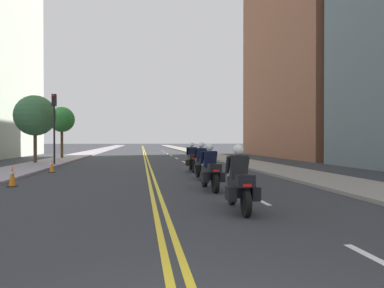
{
  "coord_description": "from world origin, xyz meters",
  "views": [
    {
      "loc": [
        -0.47,
        -2.31,
        1.73
      ],
      "look_at": [
        2.0,
        15.02,
        1.55
      ],
      "focal_mm": 33.66,
      "sensor_mm": 36.0,
      "label": 1
    }
  ],
  "objects_px": {
    "traffic_cone_0": "(12,176)",
    "street_tree_0": "(62,120)",
    "motorcycle_3": "(192,159)",
    "motorcycle_0": "(239,185)",
    "traffic_light_near": "(54,116)",
    "street_tree_1": "(35,116)",
    "motorcycle_1": "(210,171)",
    "traffic_cone_2": "(52,165)",
    "motorcycle_2": "(202,164)"
  },
  "relations": [
    {
      "from": "traffic_cone_0",
      "to": "street_tree_0",
      "type": "bearing_deg",
      "value": 96.91
    },
    {
      "from": "street_tree_0",
      "to": "motorcycle_3",
      "type": "bearing_deg",
      "value": -56.0
    },
    {
      "from": "motorcycle_0",
      "to": "traffic_light_near",
      "type": "xyz_separation_m",
      "value": [
        -8.14,
        16.75,
        2.69
      ]
    },
    {
      "from": "motorcycle_0",
      "to": "street_tree_1",
      "type": "xyz_separation_m",
      "value": [
        -9.97,
        18.95,
        2.86
      ]
    },
    {
      "from": "motorcycle_0",
      "to": "traffic_cone_0",
      "type": "height_order",
      "value": "motorcycle_0"
    },
    {
      "from": "motorcycle_0",
      "to": "street_tree_0",
      "type": "xyz_separation_m",
      "value": [
        -9.58,
        25.96,
        2.97
      ]
    },
    {
      "from": "motorcycle_1",
      "to": "traffic_cone_2",
      "type": "distance_m",
      "value": 10.67
    },
    {
      "from": "motorcycle_1",
      "to": "traffic_cone_2",
      "type": "height_order",
      "value": "motorcycle_1"
    },
    {
      "from": "motorcycle_0",
      "to": "traffic_cone_0",
      "type": "relative_size",
      "value": 2.68
    },
    {
      "from": "motorcycle_2",
      "to": "traffic_cone_2",
      "type": "distance_m",
      "value": 8.67
    },
    {
      "from": "motorcycle_1",
      "to": "traffic_light_near",
      "type": "xyz_separation_m",
      "value": [
        -8.15,
        13.02,
        2.69
      ]
    },
    {
      "from": "street_tree_0",
      "to": "motorcycle_2",
      "type": "bearing_deg",
      "value": -62.28
    },
    {
      "from": "motorcycle_2",
      "to": "street_tree_0",
      "type": "relative_size",
      "value": 0.45
    },
    {
      "from": "motorcycle_0",
      "to": "motorcycle_1",
      "type": "height_order",
      "value": "motorcycle_0"
    },
    {
      "from": "motorcycle_1",
      "to": "motorcycle_2",
      "type": "relative_size",
      "value": 1.05
    },
    {
      "from": "traffic_light_near",
      "to": "street_tree_1",
      "type": "height_order",
      "value": "street_tree_1"
    },
    {
      "from": "traffic_light_near",
      "to": "street_tree_0",
      "type": "distance_m",
      "value": 9.33
    },
    {
      "from": "traffic_cone_0",
      "to": "traffic_cone_2",
      "type": "height_order",
      "value": "traffic_cone_0"
    },
    {
      "from": "motorcycle_3",
      "to": "traffic_light_near",
      "type": "distance_m",
      "value": 10.58
    },
    {
      "from": "traffic_cone_2",
      "to": "traffic_light_near",
      "type": "distance_m",
      "value": 5.96
    },
    {
      "from": "traffic_cone_2",
      "to": "motorcycle_0",
      "type": "bearing_deg",
      "value": -58.68
    },
    {
      "from": "traffic_light_near",
      "to": "street_tree_0",
      "type": "height_order",
      "value": "traffic_light_near"
    },
    {
      "from": "traffic_cone_0",
      "to": "motorcycle_2",
      "type": "bearing_deg",
      "value": 11.09
    },
    {
      "from": "motorcycle_0",
      "to": "traffic_cone_2",
      "type": "xyz_separation_m",
      "value": [
        -7.11,
        11.68,
        -0.27
      ]
    },
    {
      "from": "motorcycle_1",
      "to": "motorcycle_2",
      "type": "xyz_separation_m",
      "value": [
        0.28,
        3.44,
        0.02
      ]
    },
    {
      "from": "motorcycle_0",
      "to": "street_tree_0",
      "type": "height_order",
      "value": "street_tree_0"
    },
    {
      "from": "motorcycle_3",
      "to": "traffic_cone_0",
      "type": "relative_size",
      "value": 2.75
    },
    {
      "from": "motorcycle_2",
      "to": "traffic_cone_2",
      "type": "xyz_separation_m",
      "value": [
        -7.4,
        4.51,
        -0.28
      ]
    },
    {
      "from": "traffic_cone_2",
      "to": "motorcycle_1",
      "type": "bearing_deg",
      "value": -48.16
    },
    {
      "from": "traffic_cone_0",
      "to": "street_tree_1",
      "type": "relative_size",
      "value": 0.16
    },
    {
      "from": "street_tree_0",
      "to": "traffic_light_near",
      "type": "bearing_deg",
      "value": -81.13
    },
    {
      "from": "motorcycle_0",
      "to": "street_tree_0",
      "type": "bearing_deg",
      "value": 112.61
    },
    {
      "from": "traffic_cone_0",
      "to": "street_tree_0",
      "type": "xyz_separation_m",
      "value": [
        -2.45,
        20.24,
        3.22
      ]
    },
    {
      "from": "motorcycle_0",
      "to": "motorcycle_2",
      "type": "height_order",
      "value": "motorcycle_2"
    },
    {
      "from": "motorcycle_3",
      "to": "street_tree_0",
      "type": "height_order",
      "value": "street_tree_0"
    },
    {
      "from": "motorcycle_3",
      "to": "street_tree_1",
      "type": "xyz_separation_m",
      "value": [
        -10.39,
        7.81,
        2.84
      ]
    },
    {
      "from": "motorcycle_1",
      "to": "traffic_light_near",
      "type": "height_order",
      "value": "traffic_light_near"
    },
    {
      "from": "motorcycle_0",
      "to": "traffic_light_near",
      "type": "bearing_deg",
      "value": 118.28
    },
    {
      "from": "motorcycle_1",
      "to": "motorcycle_2",
      "type": "distance_m",
      "value": 3.45
    },
    {
      "from": "street_tree_0",
      "to": "street_tree_1",
      "type": "xyz_separation_m",
      "value": [
        -0.4,
        -7.01,
        -0.1
      ]
    },
    {
      "from": "motorcycle_0",
      "to": "street_tree_0",
      "type": "distance_m",
      "value": 27.83
    },
    {
      "from": "motorcycle_0",
      "to": "motorcycle_2",
      "type": "distance_m",
      "value": 7.18
    },
    {
      "from": "traffic_cone_2",
      "to": "street_tree_0",
      "type": "bearing_deg",
      "value": 99.81
    },
    {
      "from": "motorcycle_1",
      "to": "motorcycle_2",
      "type": "bearing_deg",
      "value": 82.76
    },
    {
      "from": "traffic_light_near",
      "to": "motorcycle_2",
      "type": "bearing_deg",
      "value": -48.61
    },
    {
      "from": "motorcycle_0",
      "to": "traffic_cone_2",
      "type": "bearing_deg",
      "value": 123.68
    },
    {
      "from": "motorcycle_2",
      "to": "street_tree_0",
      "type": "height_order",
      "value": "street_tree_0"
    },
    {
      "from": "motorcycle_1",
      "to": "street_tree_0",
      "type": "bearing_deg",
      "value": 110.8
    },
    {
      "from": "motorcycle_3",
      "to": "traffic_cone_0",
      "type": "xyz_separation_m",
      "value": [
        -7.55,
        -5.41,
        -0.27
      ]
    },
    {
      "from": "motorcycle_0",
      "to": "traffic_light_near",
      "type": "distance_m",
      "value": 18.81
    }
  ]
}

